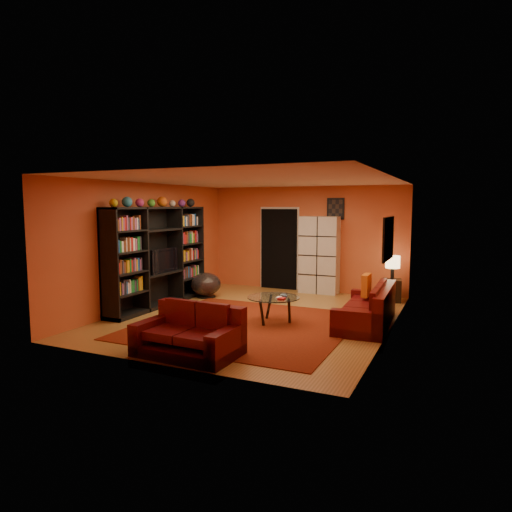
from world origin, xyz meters
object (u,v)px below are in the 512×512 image
at_px(loveseat, 191,334).
at_px(bowl_chair, 206,284).
at_px(tv, 161,260).
at_px(table_lamp, 393,263).
at_px(coffee_table, 273,300).
at_px(side_table, 392,290).
at_px(storage_cabinet, 319,255).
at_px(entertainment_unit, 158,257).
at_px(sofa, 370,310).

height_order(loveseat, bowl_chair, loveseat).
xyz_separation_m(tv, table_lamp, (4.41, 2.48, -0.10)).
bearing_deg(coffee_table, side_table, 59.19).
xyz_separation_m(loveseat, coffee_table, (0.42, 2.09, 0.15)).
relative_size(storage_cabinet, side_table, 3.74).
xyz_separation_m(entertainment_unit, tv, (0.05, 0.02, -0.07)).
height_order(tv, sofa, tv).
height_order(bowl_chair, side_table, bowl_chair).
bearing_deg(side_table, loveseat, -113.22).
distance_m(loveseat, table_lamp, 5.39).
relative_size(entertainment_unit, tv, 3.38).
height_order(coffee_table, side_table, side_table).
relative_size(sofa, side_table, 4.16).
distance_m(loveseat, coffee_table, 2.14).
distance_m(sofa, side_table, 2.28).
height_order(entertainment_unit, storage_cabinet, entertainment_unit).
xyz_separation_m(sofa, storage_cabinet, (-1.72, 2.57, 0.65)).
bearing_deg(bowl_chair, tv, -108.64).
relative_size(storage_cabinet, table_lamp, 3.56).
bearing_deg(bowl_chair, storage_cabinet, 35.53).
bearing_deg(sofa, loveseat, -130.38).
relative_size(loveseat, coffee_table, 1.56).
bearing_deg(entertainment_unit, loveseat, -45.86).
bearing_deg(entertainment_unit, table_lamp, 29.32).
relative_size(sofa, loveseat, 1.40).
height_order(tv, storage_cabinet, storage_cabinet).
bearing_deg(loveseat, tv, 45.44).
bearing_deg(storage_cabinet, bowl_chair, -144.05).
relative_size(sofa, bowl_chair, 2.97).
relative_size(coffee_table, storage_cabinet, 0.51).
bearing_deg(tv, side_table, -60.63).
relative_size(side_table, table_lamp, 0.95).
distance_m(coffee_table, storage_cabinet, 3.17).
bearing_deg(tv, coffee_table, -97.37).
bearing_deg(bowl_chair, sofa, -13.75).
bearing_deg(table_lamp, bowl_chair, -161.94).
xyz_separation_m(entertainment_unit, side_table, (4.46, 2.51, -0.80)).
relative_size(entertainment_unit, bowl_chair, 4.28).
height_order(loveseat, table_lamp, table_lamp).
distance_m(entertainment_unit, sofa, 4.48).
bearing_deg(tv, table_lamp, -60.63).
relative_size(tv, coffee_table, 0.93).
distance_m(loveseat, bowl_chair, 4.08).
relative_size(loveseat, bowl_chair, 2.12).
distance_m(tv, coffee_table, 2.80).
xyz_separation_m(tv, bowl_chair, (0.40, 1.17, -0.67)).
bearing_deg(tv, bowl_chair, -18.64).
bearing_deg(tv, sofa, -87.33).
bearing_deg(table_lamp, entertainment_unit, -150.68).
bearing_deg(loveseat, storage_cabinet, -1.58).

